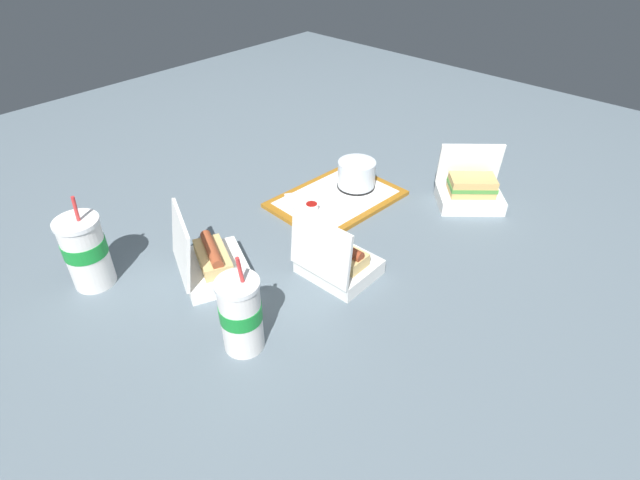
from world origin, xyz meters
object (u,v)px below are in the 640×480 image
Objects in this scene: food_tray at (336,199)px; soda_cup_left at (86,251)px; clamshell_hotdog_left at (210,263)px; cake_container at (356,175)px; soda_cup_back at (241,314)px; clamshell_sandwich_front at (470,191)px; clamshell_hotdog_right at (337,261)px; plastic_fork at (303,193)px; ketchup_cup at (312,207)px.

soda_cup_left reaches higher than food_tray.
clamshell_hotdog_left is (-0.47, -0.01, 0.04)m from food_tray.
soda_cup_back is (-0.65, -0.23, 0.04)m from cake_container.
clamshell_sandwich_front is 0.81m from soda_cup_back.
soda_cup_left is at bearing 135.47° from clamshell_hotdog_right.
plastic_fork is 0.60m from soda_cup_back.
clamshell_sandwich_front reaches higher than plastic_fork.
clamshell_hotdog_right is at bearing 171.83° from clamshell_sandwich_front.
clamshell_sandwich_front reaches higher than cake_container.
clamshell_hotdog_right is 0.30m from soda_cup_back.
soda_cup_left is (-0.67, 0.18, 0.09)m from food_tray.
cake_container is 0.78m from soda_cup_left.
soda_cup_back reaches higher than cake_container.
soda_cup_back is (-0.09, -0.23, 0.05)m from clamshell_hotdog_left.
cake_container is at bearing -1.32° from ketchup_cup.
soda_cup_left reaches higher than plastic_fork.
soda_cup_back is (-0.81, 0.06, 0.04)m from clamshell_sandwich_front.
soda_cup_back is at bearing -178.41° from clamshell_hotdog_right.
clamshell_sandwich_front is 0.98× the size of soda_cup_back.
soda_cup_back is at bearing 175.43° from clamshell_sandwich_front.
plastic_fork is at bearing -8.82° from soda_cup_left.
food_tray is 2.07× the size of clamshell_hotdog_right.
plastic_fork is 0.47× the size of soda_cup_back.
soda_cup_left is at bearing 164.75° from food_tray.
clamshell_hotdog_right is at bearing -138.73° from food_tray.
clamshell_hotdog_left is (-0.21, 0.22, 0.00)m from clamshell_hotdog_right.
cake_container is 0.51× the size of clamshell_sandwich_front.
food_tray is 0.70m from soda_cup_left.
clamshell_sandwich_front is at bearing -8.17° from clamshell_hotdog_right.
ketchup_cup is at bearing -17.80° from soda_cup_left.
food_tray is 0.39m from clamshell_sandwich_front.
ketchup_cup is at bearing 178.68° from cake_container.
food_tray is 3.28× the size of cake_container.
cake_container is (0.09, -0.00, 0.05)m from food_tray.
cake_container is at bearing 32.78° from clamshell_hotdog_right.
clamshell_sandwich_front is at bearing -60.68° from cake_container.
ketchup_cup is 0.51m from soda_cup_back.
plastic_fork is 0.59× the size of clamshell_hotdog_right.
clamshell_hotdog_right is at bearing -44.53° from soda_cup_left.
soda_cup_left is (-0.76, 0.19, 0.04)m from cake_container.
clamshell_hotdog_left reaches higher than ketchup_cup.
clamshell_sandwich_front is (0.31, -0.38, 0.03)m from plastic_fork.
food_tray is at bearing 178.19° from cake_container.
clamshell_sandwich_front is at bearing -27.47° from soda_cup_left.
ketchup_cup is (-0.19, 0.00, -0.03)m from cake_container.
clamshell_sandwich_front reaches higher than ketchup_cup.
cake_container is at bearing 0.31° from clamshell_hotdog_left.
clamshell_hotdog_right is 0.80× the size of soda_cup_back.
ketchup_cup is 0.36m from clamshell_hotdog_left.
soda_cup_back reaches higher than food_tray.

